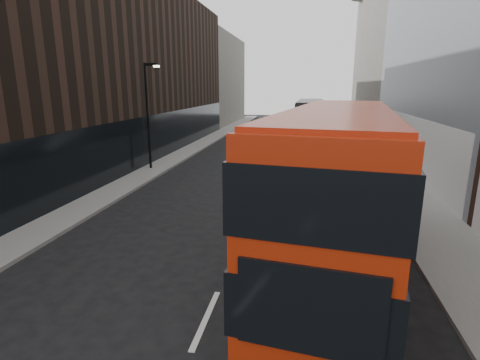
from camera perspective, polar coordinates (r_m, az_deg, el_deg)
The scene contains 12 objects.
sidewalk_right at distance 31.93m, azimuth 19.35°, elevation 3.21°, with size 3.00×80.00×0.15m, color slate.
sidewalk_left at distance 33.14m, azimuth -8.17°, elevation 4.25°, with size 2.00×80.00×0.15m, color slate.
building_modern_block at distance 28.82m, azimuth 30.71°, elevation 20.68°, with size 5.03×22.00×20.00m.
building_victorian at distance 50.97m, azimuth 21.39°, elevation 17.69°, with size 6.50×24.00×21.00m.
building_left_mid at distance 38.57m, azimuth -11.29°, elevation 15.83°, with size 5.00×24.00×14.00m, color black.
building_left_far at distance 59.62m, azimuth -3.39°, elevation 14.91°, with size 5.00×20.00×13.00m, color #645D58.
street_lamp at distance 26.24m, azimuth -13.77°, elevation 10.45°, with size 1.06×0.22×7.00m.
red_bus at distance 12.06m, azimuth 14.56°, elevation -0.15°, with size 4.60×12.79×5.07m.
grey_bus at distance 43.87m, azimuth 10.61°, elevation 9.35°, with size 3.22×12.80×4.11m.
car_a at distance 25.56m, azimuth 9.16°, elevation 2.83°, with size 1.79×4.45×1.52m, color black.
car_b at distance 30.24m, azimuth 8.20°, elevation 4.40°, with size 1.37×3.93×1.30m, color #94969C.
car_c at distance 30.46m, azimuth 13.00°, elevation 4.27°, with size 1.84×4.53×1.32m, color black.
Camera 1 is at (2.30, -6.00, 5.70)m, focal length 28.00 mm.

